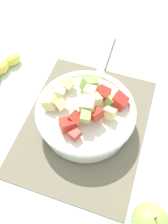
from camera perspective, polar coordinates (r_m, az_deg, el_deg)
ground_plane at (r=0.69m, az=0.16°, el=-3.15°), size 2.40×2.40×0.00m
placemat at (r=0.69m, az=0.16°, el=-3.03°), size 0.43×0.33×0.01m
salad_bowl at (r=0.65m, az=0.03°, el=-0.31°), size 0.27×0.27×0.12m
serving_spoon at (r=0.81m, az=4.56°, el=11.14°), size 0.23×0.04×0.01m
whole_apple at (r=0.59m, az=15.36°, el=-23.66°), size 0.08×0.08×0.09m
banana_whole at (r=0.83m, az=-18.64°, el=9.71°), size 0.15×0.07×0.04m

